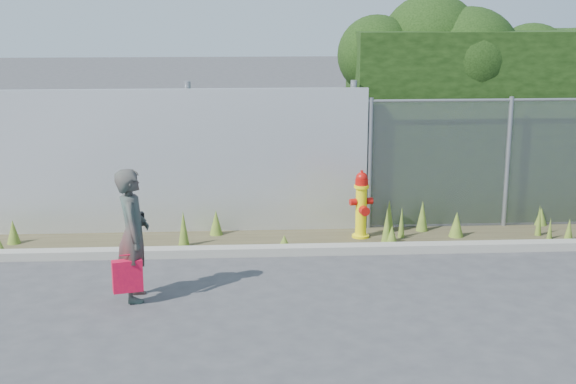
# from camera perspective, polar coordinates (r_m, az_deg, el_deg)

# --- Properties ---
(ground) EXTENTS (80.00, 80.00, 0.00)m
(ground) POSITION_cam_1_polar(r_m,az_deg,el_deg) (9.63, 2.31, -7.75)
(ground) COLOR #3A3A3D
(ground) RESTS_ON ground
(curb) EXTENTS (16.00, 0.22, 0.12)m
(curb) POSITION_cam_1_polar(r_m,az_deg,el_deg) (11.29, 1.40, -4.13)
(curb) COLOR gray
(curb) RESTS_ON ground
(weed_strip) EXTENTS (16.00, 1.28, 0.54)m
(weed_strip) POSITION_cam_1_polar(r_m,az_deg,el_deg) (11.91, 3.07, -2.99)
(weed_strip) COLOR #403924
(weed_strip) RESTS_ON ground
(corrugated_fence) EXTENTS (8.50, 0.21, 2.30)m
(corrugated_fence) POSITION_cam_1_polar(r_m,az_deg,el_deg) (12.38, -14.21, 2.03)
(corrugated_fence) COLOR silver
(corrugated_fence) RESTS_ON ground
(chainlink_fence) EXTENTS (6.50, 0.07, 2.05)m
(chainlink_fence) POSITION_cam_1_polar(r_m,az_deg,el_deg) (13.22, 19.66, 2.05)
(chainlink_fence) COLOR gray
(chainlink_fence) RESTS_ON ground
(hedge) EXTENTS (7.54, 2.06, 3.84)m
(hedge) POSITION_cam_1_polar(r_m,az_deg,el_deg) (14.12, 19.38, 6.90)
(hedge) COLOR black
(hedge) RESTS_ON ground
(fire_hydrant) EXTENTS (0.35, 0.31, 1.04)m
(fire_hydrant) POSITION_cam_1_polar(r_m,az_deg,el_deg) (11.93, 5.23, -0.98)
(fire_hydrant) COLOR #FFEB0D
(fire_hydrant) RESTS_ON ground
(woman) EXTENTS (0.43, 0.61, 1.59)m
(woman) POSITION_cam_1_polar(r_m,az_deg,el_deg) (9.62, -10.96, -3.01)
(woman) COLOR #0E5D51
(woman) RESTS_ON ground
(red_tote_bag) EXTENTS (0.35, 0.13, 0.45)m
(red_tote_bag) POSITION_cam_1_polar(r_m,az_deg,el_deg) (9.55, -11.35, -5.86)
(red_tote_bag) COLOR #B20A2E
(black_shoulder_bag) EXTENTS (0.21, 0.09, 0.16)m
(black_shoulder_bag) POSITION_cam_1_polar(r_m,az_deg,el_deg) (9.75, -10.84, -1.93)
(black_shoulder_bag) COLOR black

